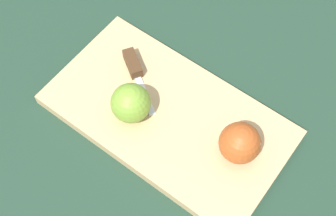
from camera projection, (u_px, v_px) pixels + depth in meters
name	position (u px, v px, depth m)	size (l,w,h in m)	color
ground_plane	(168.00, 120.00, 0.84)	(4.00, 4.00, 0.00)	#1E3828
cutting_board	(168.00, 117.00, 0.83)	(0.44, 0.27, 0.02)	tan
apple_half_left	(241.00, 141.00, 0.76)	(0.07, 0.07, 0.07)	#AD4C1E
apple_half_right	(131.00, 103.00, 0.79)	(0.07, 0.07, 0.07)	olive
knife	(134.00, 67.00, 0.86)	(0.12, 0.10, 0.02)	silver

